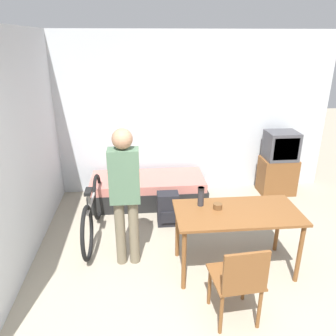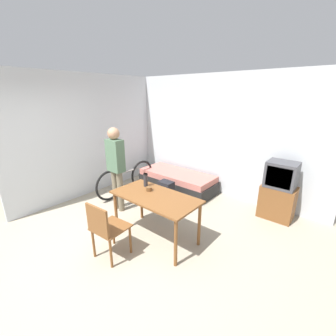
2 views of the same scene
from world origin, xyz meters
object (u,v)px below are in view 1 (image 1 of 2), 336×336
(daybed, at_px, (148,190))
(thermos_flask, at_px, (201,196))
(tv, at_px, (279,164))
(bicycle, at_px, (93,212))
(person_standing, at_px, (125,189))
(dining_table, at_px, (237,218))
(mate_bowl, at_px, (218,206))
(wooden_chair, at_px, (239,280))
(backpack, at_px, (168,209))

(daybed, height_order, thermos_flask, thermos_flask)
(tv, height_order, bicycle, tv)
(daybed, height_order, person_standing, person_standing)
(daybed, bearing_deg, tv, 3.64)
(dining_table, bearing_deg, person_standing, 169.66)
(tv, xyz_separation_m, bicycle, (-3.05, -1.09, -0.19))
(tv, bearing_deg, dining_table, -124.10)
(thermos_flask, bearing_deg, bicycle, 153.08)
(daybed, relative_size, mate_bowl, 18.78)
(bicycle, height_order, mate_bowl, mate_bowl)
(dining_table, xyz_separation_m, thermos_flask, (-0.39, 0.18, 0.22))
(daybed, relative_size, person_standing, 1.13)
(mate_bowl, bearing_deg, tv, 50.73)
(daybed, bearing_deg, dining_table, -62.26)
(daybed, distance_m, mate_bowl, 1.97)
(thermos_flask, bearing_deg, wooden_chair, -79.32)
(dining_table, height_order, mate_bowl, mate_bowl)
(tv, relative_size, person_standing, 0.66)
(person_standing, relative_size, thermos_flask, 7.42)
(wooden_chair, bearing_deg, backpack, 104.49)
(bicycle, bearing_deg, wooden_chair, -47.41)
(tv, bearing_deg, mate_bowl, -129.27)
(daybed, distance_m, wooden_chair, 2.73)
(dining_table, bearing_deg, backpack, 122.74)
(dining_table, bearing_deg, thermos_flask, 155.25)
(daybed, distance_m, backpack, 0.79)
(daybed, distance_m, tv, 2.30)
(wooden_chair, height_order, backpack, wooden_chair)
(bicycle, relative_size, backpack, 3.38)
(tv, xyz_separation_m, mate_bowl, (-1.53, -1.87, 0.25))
(wooden_chair, distance_m, mate_bowl, 0.93)
(tv, height_order, person_standing, person_standing)
(dining_table, distance_m, thermos_flask, 0.48)
(person_standing, height_order, backpack, person_standing)
(dining_table, xyz_separation_m, bicycle, (-1.73, 0.86, -0.32))
(bicycle, bearing_deg, person_standing, -52.62)
(daybed, bearing_deg, bicycle, -129.49)
(person_standing, bearing_deg, dining_table, -10.34)
(thermos_flask, distance_m, mate_bowl, 0.22)
(wooden_chair, relative_size, thermos_flask, 3.90)
(tv, relative_size, backpack, 2.25)
(person_standing, distance_m, mate_bowl, 1.06)
(backpack, bearing_deg, tv, 23.87)
(dining_table, relative_size, mate_bowl, 13.83)
(bicycle, distance_m, backpack, 1.07)
(wooden_chair, bearing_deg, thermos_flask, 100.68)
(thermos_flask, bearing_deg, tv, 46.07)
(thermos_flask, height_order, backpack, thermos_flask)
(dining_table, height_order, bicycle, bicycle)
(bicycle, bearing_deg, thermos_flask, -26.92)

